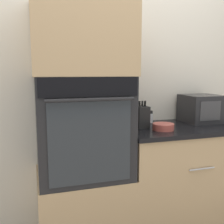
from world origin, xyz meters
name	(u,v)px	position (x,y,z in m)	size (l,w,h in m)	color
wall_back	(113,84)	(0.00, 0.63, 1.25)	(8.00, 0.05, 2.50)	silver
oven_cabinet_base	(84,207)	(-0.35, 0.30, 0.28)	(0.70, 0.60, 0.57)	tan
wall_oven	(82,126)	(-0.35, 0.30, 0.95)	(0.68, 0.64, 0.75)	black
oven_cabinet_upper	(81,36)	(-0.35, 0.30, 1.61)	(0.70, 0.60, 0.58)	tan
counter_unit	(179,175)	(0.51, 0.30, 0.45)	(1.05, 0.63, 0.90)	tan
microwave	(201,108)	(0.78, 0.41, 1.02)	(0.33, 0.32, 0.25)	#232326
knife_block	(142,117)	(0.16, 0.33, 0.99)	(0.10, 0.11, 0.22)	black
bowl	(163,127)	(0.28, 0.20, 0.92)	(0.17, 0.17, 0.05)	#B24C42
condiment_jar_near	(135,120)	(0.16, 0.48, 0.93)	(0.06, 0.06, 0.08)	#427047
condiment_jar_mid	(124,120)	(0.06, 0.49, 0.93)	(0.06, 0.06, 0.08)	silver
condiment_jar_far	(150,117)	(0.32, 0.51, 0.95)	(0.05, 0.05, 0.11)	silver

